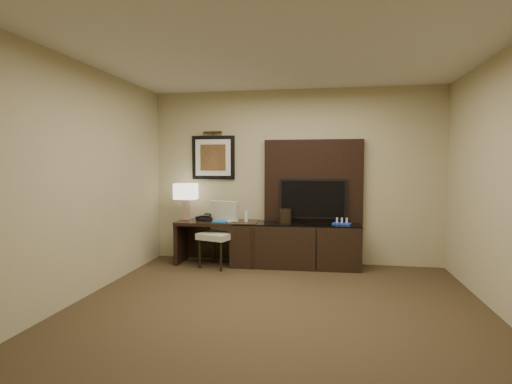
% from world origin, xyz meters
% --- Properties ---
extents(floor, '(4.50, 5.00, 0.01)m').
position_xyz_m(floor, '(0.00, 0.00, -0.01)').
color(floor, '#372919').
rests_on(floor, ground).
extents(ceiling, '(4.50, 5.00, 0.01)m').
position_xyz_m(ceiling, '(0.00, 0.00, 2.70)').
color(ceiling, silver).
rests_on(ceiling, wall_back).
extents(wall_back, '(4.50, 0.01, 2.70)m').
position_xyz_m(wall_back, '(0.00, 2.50, 1.35)').
color(wall_back, tan).
rests_on(wall_back, floor).
extents(wall_front, '(4.50, 0.01, 2.70)m').
position_xyz_m(wall_front, '(0.00, -2.50, 1.35)').
color(wall_front, tan).
rests_on(wall_front, floor).
extents(wall_left, '(0.01, 5.00, 2.70)m').
position_xyz_m(wall_left, '(-2.25, 0.00, 1.35)').
color(wall_left, tan).
rests_on(wall_left, floor).
extents(desk, '(1.27, 0.60, 0.67)m').
position_xyz_m(desk, '(-1.15, 2.15, 0.33)').
color(desk, black).
rests_on(desk, floor).
extents(credenza, '(1.94, 0.61, 0.66)m').
position_xyz_m(credenza, '(0.05, 2.20, 0.33)').
color(credenza, black).
rests_on(credenza, floor).
extents(tv_wall_panel, '(1.50, 0.12, 1.30)m').
position_xyz_m(tv_wall_panel, '(0.30, 2.44, 1.27)').
color(tv_wall_panel, black).
rests_on(tv_wall_panel, wall_back).
extents(tv, '(1.00, 0.08, 0.60)m').
position_xyz_m(tv, '(0.30, 2.34, 1.02)').
color(tv, black).
rests_on(tv, tv_wall_panel).
extents(artwork, '(0.70, 0.04, 0.70)m').
position_xyz_m(artwork, '(-1.30, 2.48, 1.65)').
color(artwork, black).
rests_on(artwork, wall_back).
extents(picture_light, '(0.04, 0.04, 0.30)m').
position_xyz_m(picture_light, '(-1.30, 2.44, 2.05)').
color(picture_light, '#422815').
rests_on(picture_light, wall_back).
extents(desk_chair, '(0.61, 0.66, 0.97)m').
position_xyz_m(desk_chair, '(-1.10, 1.96, 0.49)').
color(desk_chair, beige).
rests_on(desk_chair, floor).
extents(table_lamp, '(0.36, 0.25, 0.54)m').
position_xyz_m(table_lamp, '(-1.69, 2.25, 0.94)').
color(table_lamp, '#9D7962').
rests_on(table_lamp, desk).
extents(desk_phone, '(0.24, 0.23, 0.10)m').
position_xyz_m(desk_phone, '(-1.35, 2.15, 0.72)').
color(desk_phone, black).
rests_on(desk_phone, desk).
extents(blue_folder, '(0.27, 0.33, 0.02)m').
position_xyz_m(blue_folder, '(-1.05, 2.08, 0.68)').
color(blue_folder, '#1954A4').
rests_on(blue_folder, desk).
extents(book, '(0.16, 0.08, 0.22)m').
position_xyz_m(book, '(-0.99, 2.10, 0.78)').
color(book, tan).
rests_on(book, desk).
extents(water_bottle, '(0.07, 0.07, 0.17)m').
position_xyz_m(water_bottle, '(-0.70, 2.17, 0.75)').
color(water_bottle, white).
rests_on(water_bottle, desk).
extents(ice_bucket, '(0.22, 0.22, 0.21)m').
position_xyz_m(ice_bucket, '(-0.10, 2.21, 0.77)').
color(ice_bucket, black).
rests_on(ice_bucket, credenza).
extents(minibar_tray, '(0.29, 0.22, 0.09)m').
position_xyz_m(minibar_tray, '(0.73, 2.20, 0.71)').
color(minibar_tray, '#1C3AB7').
rests_on(minibar_tray, credenza).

